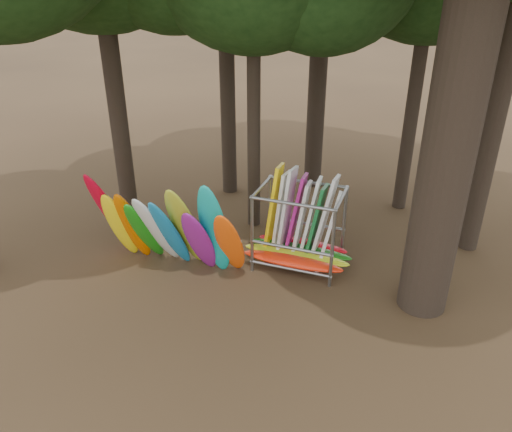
% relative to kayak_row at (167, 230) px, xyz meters
% --- Properties ---
extents(ground, '(120.00, 120.00, 0.00)m').
position_rel_kayak_row_xyz_m(ground, '(2.22, -0.10, -1.27)').
color(ground, '#47331E').
rests_on(ground, ground).
extents(lake, '(160.00, 160.00, 0.00)m').
position_rel_kayak_row_xyz_m(lake, '(2.22, 59.90, -1.27)').
color(lake, gray).
rests_on(lake, ground).
extents(kayak_row, '(4.38, 2.01, 3.09)m').
position_rel_kayak_row_xyz_m(kayak_row, '(0.00, 0.00, 0.00)').
color(kayak_row, red).
rests_on(kayak_row, ground).
extents(storage_rack, '(3.04, 1.56, 2.87)m').
position_rel_kayak_row_xyz_m(storage_rack, '(3.24, 1.55, -0.21)').
color(storage_rack, gray).
rests_on(storage_rack, ground).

